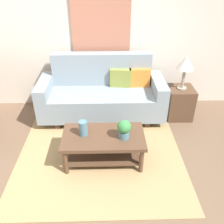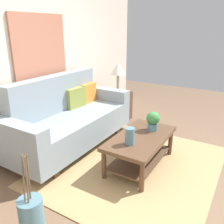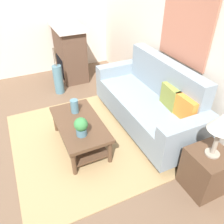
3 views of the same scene
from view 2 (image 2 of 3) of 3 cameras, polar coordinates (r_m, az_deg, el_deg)
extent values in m
plane|color=brown|center=(3.16, 13.40, -14.84)|extent=(9.56, 9.56, 0.00)
cube|color=beige|center=(3.82, -17.52, 12.60)|extent=(5.56, 0.10, 2.70)
cube|color=#A38456|center=(3.30, 4.97, -12.53)|extent=(2.34, 2.07, 0.01)
cube|color=gray|center=(3.69, -9.31, -3.61)|extent=(1.72, 0.84, 0.40)
cube|color=gray|center=(3.74, -13.47, 4.22)|extent=(1.72, 0.20, 0.56)
cube|color=gray|center=(3.06, -21.09, -7.77)|extent=(0.20, 0.84, 0.60)
cube|color=gray|center=(4.38, -1.31, 1.81)|extent=(0.20, 0.84, 0.60)
cube|color=#513826|center=(3.34, -17.61, -12.03)|extent=(0.08, 0.74, 0.12)
cube|color=#513826|center=(4.35, -2.69, -3.41)|extent=(0.08, 0.74, 0.12)
cube|color=olive|center=(3.92, -8.65, 3.42)|extent=(0.37, 0.16, 0.32)
cube|color=orange|center=(4.17, -5.81, 4.51)|extent=(0.36, 0.13, 0.32)
cube|color=#513826|center=(3.13, 6.83, -6.20)|extent=(1.10, 0.60, 0.05)
cube|color=#513826|center=(3.26, 6.63, -10.71)|extent=(0.98, 0.50, 0.02)
cylinder|color=#513826|center=(2.76, 7.13, -15.22)|extent=(0.06, 0.06, 0.38)
cylinder|color=#513826|center=(3.56, 13.71, -7.14)|extent=(0.06, 0.06, 0.38)
cylinder|color=#513826|center=(2.96, -1.93, -12.46)|extent=(0.06, 0.06, 0.38)
cylinder|color=#513826|center=(3.72, 6.35, -5.49)|extent=(0.06, 0.06, 0.38)
cylinder|color=slate|center=(2.87, 4.26, -5.75)|extent=(0.12, 0.12, 0.21)
cylinder|color=slate|center=(3.31, 9.63, -3.44)|extent=(0.14, 0.14, 0.10)
sphere|color=#357A3E|center=(3.26, 9.75, -1.47)|extent=(0.18, 0.18, 0.18)
cube|color=#513826|center=(4.74, 1.35, 1.45)|extent=(0.44, 0.44, 0.56)
cylinder|color=gray|center=(4.66, 1.38, 4.84)|extent=(0.16, 0.16, 0.02)
cylinder|color=gray|center=(4.62, 1.40, 6.82)|extent=(0.05, 0.05, 0.35)
cone|color=beige|center=(4.57, 1.43, 10.31)|extent=(0.28, 0.28, 0.22)
cylinder|color=brown|center=(1.83, -19.24, -14.47)|extent=(0.02, 0.02, 0.36)
cylinder|color=brown|center=(1.83, -20.34, -14.68)|extent=(0.05, 0.02, 0.36)
cylinder|color=brown|center=(1.81, -19.61, -15.07)|extent=(0.04, 0.01, 0.36)
cube|color=#B77056|center=(3.78, -16.70, 14.86)|extent=(0.99, 0.03, 0.90)
camera|label=1|loc=(3.05, 64.66, 21.13)|focal=38.56mm
camera|label=3|loc=(5.12, 28.23, 24.51)|focal=36.38mm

